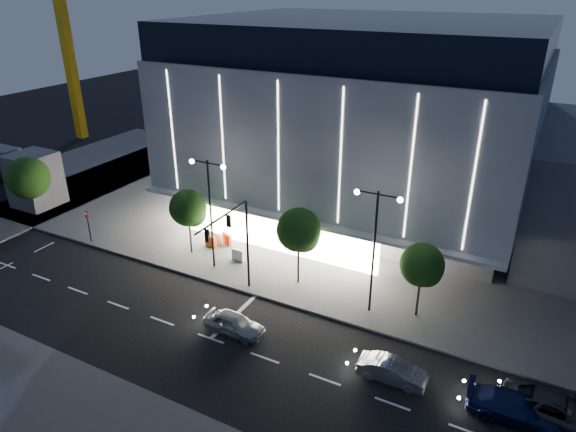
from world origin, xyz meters
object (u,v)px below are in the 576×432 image
Objects in this scene: barrier_d at (238,255)px; tree_left at (189,210)px; street_lamp_east at (375,235)px; car_second at (392,371)px; traffic_mast at (236,235)px; barrier_b at (215,238)px; barrier_c at (226,239)px; car_lead at (234,323)px; street_lamp_west at (210,199)px; car_fourth at (558,410)px; car_third at (516,408)px; ped_signal_far at (88,223)px; tree_mid at (299,232)px; barrier_a at (211,241)px; tree_right at (422,267)px.

tree_left is at bearing -167.33° from barrier_d.
street_lamp_east is 8.18× the size of barrier_d.
traffic_mast is at bearing 74.35° from car_second.
barrier_c is at bearing 22.13° from barrier_b.
tree_left is 20.77m from car_second.
barrier_d is at bearing 32.63° from car_lead.
barrier_b is at bearing 62.39° from car_second.
street_lamp_west is 1.63× the size of car_fourth.
car_third is (16.95, 0.72, 0.02)m from car_lead.
tree_left is at bearing -103.39° from barrier_c.
street_lamp_east reaches higher than traffic_mast.
car_third is at bearing -13.54° from street_lamp_west.
street_lamp_east is 12.53m from car_third.
ped_signal_far is (-12.00, -1.50, -4.07)m from street_lamp_west.
car_fourth reaches higher than barrier_d.
tree_mid reaches higher than barrier_c.
ped_signal_far is at bearing -162.30° from barrier_d.
tree_mid is 1.56× the size of car_second.
traffic_mast reaches higher than car_fourth.
car_second is at bearing -16.94° from barrier_a.
barrier_c is (0.95, 0.99, 0.00)m from barrier_a.
car_third is at bearing -22.35° from tree_mid.
car_third is 26.61m from barrier_b.
tree_right is (3.03, 1.02, -2.07)m from street_lamp_east.
car_lead reaches higher than barrier_c.
street_lamp_east reaches higher than barrier_b.
car_third is (9.95, -5.53, -5.23)m from street_lamp_east.
car_lead is 12.02m from barrier_a.
car_third is at bearing 0.71° from barrier_c.
barrier_a is (-18.19, 1.56, -3.23)m from tree_right.
traffic_mast is at bearing -33.17° from barrier_a.
barrier_d is at bearing 173.99° from tree_mid.
street_lamp_east is at bearing 3.44° from ped_signal_far.
street_lamp_east is at bearing -9.69° from tree_mid.
barrier_c is 1.00× the size of barrier_d.
car_lead is at bearing -46.15° from street_lamp_west.
street_lamp_east is at bearing -46.89° from car_lead.
street_lamp_east reaches higher than tree_left.
car_third is at bearing -86.20° from car_lead.
tree_mid is 10.03m from barrier_a.
car_third is at bearing -13.86° from barrier_d.
car_second is 20.32m from barrier_a.
tree_left is 1.39× the size of car_lead.
street_lamp_west is 25.84m from car_fourth.
car_second is at bearing -19.22° from tree_left.
car_fourth reaches higher than car_second.
car_fourth is 28.19m from barrier_b.
car_third reaches higher than barrier_d.
car_third is 2.07m from car_fourth.
street_lamp_west is at bearing 73.58° from car_third.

